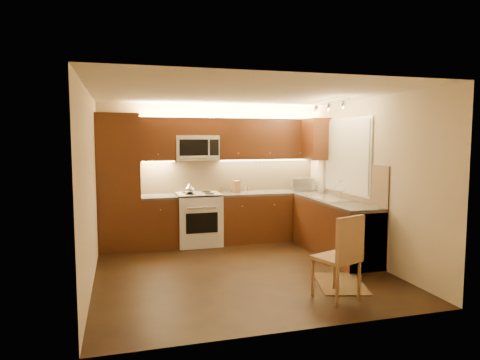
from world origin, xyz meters
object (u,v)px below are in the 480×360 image
object	(u,v)px
stove	(199,219)
dining_chair	(336,256)
kettle	(190,189)
microwave	(197,148)
toaster_oven	(301,184)
sink	(331,194)
soap_bottle	(321,188)
knife_block	(236,186)

from	to	relation	value
stove	dining_chair	world-z (taller)	dining_chair
kettle	microwave	bearing A→B (deg)	57.36
stove	toaster_oven	distance (m)	2.07
sink	soap_bottle	xyz separation A→B (m)	(0.21, 0.79, 0.01)
microwave	toaster_oven	distance (m)	2.11
toaster_oven	dining_chair	world-z (taller)	toaster_oven
dining_chair	microwave	bearing A→B (deg)	89.45
sink	dining_chair	size ratio (longest dim) A/B	0.85
toaster_oven	dining_chair	xyz separation A→B (m)	(-0.88, -3.02, -0.52)
sink	kettle	world-z (taller)	kettle
microwave	soap_bottle	world-z (taller)	microwave
knife_block	dining_chair	distance (m)	3.15
knife_block	dining_chair	xyz separation A→B (m)	(0.38, -3.08, -0.50)
stove	dining_chair	bearing A→B (deg)	-69.62
stove	soap_bottle	size ratio (longest dim) A/B	5.25
knife_block	soap_bottle	distance (m)	1.55
toaster_oven	knife_block	xyz separation A→B (m)	(-1.27, 0.06, -0.01)
sink	toaster_oven	xyz separation A→B (m)	(-0.01, 1.16, 0.05)
toaster_oven	soap_bottle	size ratio (longest dim) A/B	2.34
stove	sink	distance (m)	2.35
microwave	toaster_oven	xyz separation A→B (m)	(1.99, -0.10, -0.70)
sink	soap_bottle	distance (m)	0.82
kettle	dining_chair	size ratio (longest dim) A/B	0.20
kettle	stove	bearing A→B (deg)	32.13
stove	dining_chair	xyz separation A→B (m)	(1.11, -2.98, 0.04)
stove	microwave	bearing A→B (deg)	90.00
knife_block	soap_bottle	bearing A→B (deg)	-21.56
knife_block	toaster_oven	bearing A→B (deg)	-8.01
microwave	sink	distance (m)	2.48
stove	toaster_oven	world-z (taller)	toaster_oven
stove	sink	bearing A→B (deg)	-29.36
knife_block	soap_bottle	world-z (taller)	knife_block
kettle	knife_block	distance (m)	0.91
toaster_oven	sink	bearing A→B (deg)	-82.35
soap_bottle	dining_chair	world-z (taller)	soap_bottle
stove	knife_block	xyz separation A→B (m)	(0.72, 0.10, 0.55)
knife_block	soap_bottle	xyz separation A→B (m)	(1.49, -0.44, -0.02)
sink	knife_block	xyz separation A→B (m)	(-1.28, 1.23, 0.03)
sink	toaster_oven	size ratio (longest dim) A/B	2.10
kettle	toaster_oven	xyz separation A→B (m)	(2.16, 0.13, 0.00)
kettle	knife_block	xyz separation A→B (m)	(0.89, 0.19, -0.01)
stove	soap_bottle	xyz separation A→B (m)	(2.21, -0.34, 0.53)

